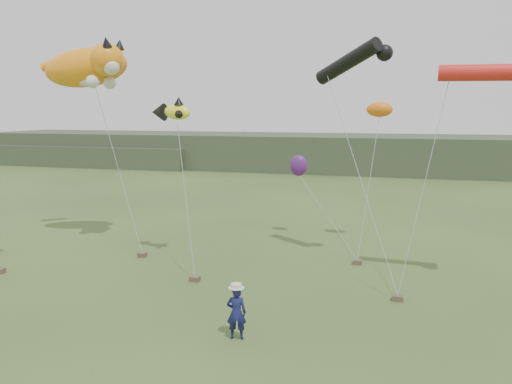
{
  "coord_description": "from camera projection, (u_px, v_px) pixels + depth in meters",
  "views": [
    {
      "loc": [
        5.56,
        -13.37,
        6.73
      ],
      "look_at": [
        1.04,
        3.0,
        3.98
      ],
      "focal_mm": 35.0,
      "sensor_mm": 36.0,
      "label": 1
    }
  ],
  "objects": [
    {
      "name": "tube_kites",
      "position": [
        413.0,
        65.0,
        19.66
      ],
      "size": [
        8.49,
        4.32,
        1.91
      ],
      "color": "black",
      "rests_on": "ground"
    },
    {
      "name": "headland",
      "position": [
        317.0,
        153.0,
        58.29
      ],
      "size": [
        90.0,
        13.0,
        4.0
      ],
      "color": "#2D3D28",
      "rests_on": "ground"
    },
    {
      "name": "fish_kite",
      "position": [
        170.0,
        112.0,
        21.81
      ],
      "size": [
        2.01,
        1.36,
        1.04
      ],
      "color": "#F4FF28",
      "rests_on": "ground"
    },
    {
      "name": "sandbag_anchors",
      "position": [
        213.0,
        272.0,
        20.85
      ],
      "size": [
        16.52,
        5.54,
        0.2
      ],
      "color": "brown",
      "rests_on": "ground"
    },
    {
      "name": "misc_kites",
      "position": [
        339.0,
        138.0,
        25.61
      ],
      "size": [
        5.23,
        1.43,
        3.9
      ],
      "color": "orange",
      "rests_on": "ground"
    },
    {
      "name": "cat_kite",
      "position": [
        91.0,
        67.0,
        24.68
      ],
      "size": [
        5.59,
        3.23,
        2.52
      ],
      "color": "orange",
      "rests_on": "ground"
    },
    {
      "name": "ground",
      "position": [
        197.0,
        334.0,
        15.26
      ],
      "size": [
        120.0,
        120.0,
        0.0
      ],
      "primitive_type": "plane",
      "color": "#385123",
      "rests_on": "ground"
    },
    {
      "name": "festival_attendant",
      "position": [
        236.0,
        313.0,
        14.81
      ],
      "size": [
        0.66,
        0.5,
        1.62
      ],
      "primitive_type": "imported",
      "rotation": [
        0.0,
        0.0,
        3.35
      ],
      "color": "#151A50",
      "rests_on": "ground"
    }
  ]
}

